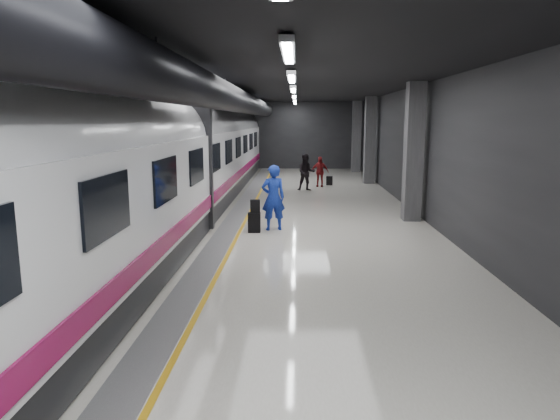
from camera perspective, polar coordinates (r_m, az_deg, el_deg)
ground at (r=14.87m, az=-0.99°, el=-2.55°), size 40.00×40.00×0.00m
platform_hall at (r=15.47m, az=-1.92°, el=11.15°), size 10.02×40.02×4.51m
train at (r=15.07m, az=-13.49°, el=5.31°), size 3.05×38.00×4.05m
traveler_main at (r=15.01m, az=-0.78°, el=1.42°), size 0.82×0.64×1.98m
suitcase_main at (r=14.81m, az=-2.96°, el=-1.43°), size 0.37×0.24×0.60m
shoulder_bag at (r=14.72m, az=-2.86°, el=0.44°), size 0.30×0.18×0.38m
traveler_far_a at (r=23.59m, az=3.01°, el=4.32°), size 0.88×0.70×1.73m
traveler_far_b at (r=25.13m, az=4.56°, el=4.40°), size 0.91×0.45×1.50m
suitcase_far at (r=25.77m, az=5.67°, el=3.36°), size 0.34×0.25×0.46m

